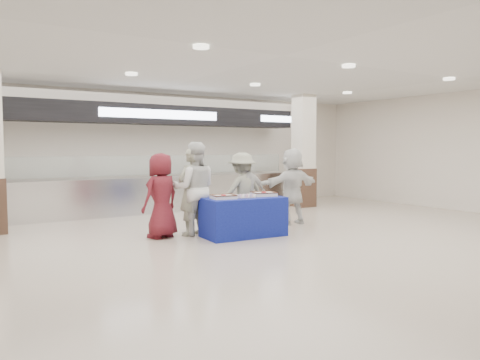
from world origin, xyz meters
TOP-DOWN VIEW (x-y plane):
  - ground at (0.00, 0.00)m, footprint 14.00×14.00m
  - serving_line at (0.00, 5.40)m, footprint 8.70×0.85m
  - column_right at (4.00, 4.20)m, footprint 0.55×0.55m
  - display_table at (0.07, 1.29)m, footprint 1.60×0.88m
  - sheet_cake_left at (-0.38, 1.28)m, footprint 0.47×0.39m
  - sheet_cake_right at (0.54, 1.29)m, footprint 0.51×0.43m
  - cupcake_tray at (0.04, 1.25)m, footprint 0.44×0.36m
  - civilian_maroon at (-1.31, 2.01)m, footprint 0.91×0.74m
  - soldier_a at (-0.72, 1.93)m, footprint 0.72×0.58m
  - chef_tall at (-0.65, 1.93)m, footprint 1.07×0.96m
  - chef_short at (0.58, 1.93)m, footprint 0.88×0.41m
  - soldier_b at (0.48, 1.97)m, footprint 1.06×0.65m
  - civilian_white at (1.77, 1.93)m, footprint 1.58×0.54m

SIDE VIEW (x-z plane):
  - ground at x=0.00m, z-range 0.00..0.00m
  - display_table at x=0.07m, z-range 0.00..0.75m
  - chef_short at x=0.58m, z-range 0.00..1.47m
  - cupcake_tray at x=0.04m, z-range 0.75..0.81m
  - sheet_cake_left at x=-0.38m, z-range 0.75..0.84m
  - sheet_cake_right at x=0.54m, z-range 0.75..0.85m
  - soldier_b at x=0.48m, z-range 0.00..1.60m
  - civilian_maroon at x=-1.31m, z-range 0.00..1.60m
  - civilian_white at x=1.77m, z-range 0.00..1.69m
  - soldier_a at x=-0.72m, z-range 0.00..1.71m
  - chef_tall at x=-0.65m, z-range 0.00..1.81m
  - serving_line at x=0.00m, z-range -0.24..2.56m
  - column_right at x=4.00m, z-range -0.07..3.13m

